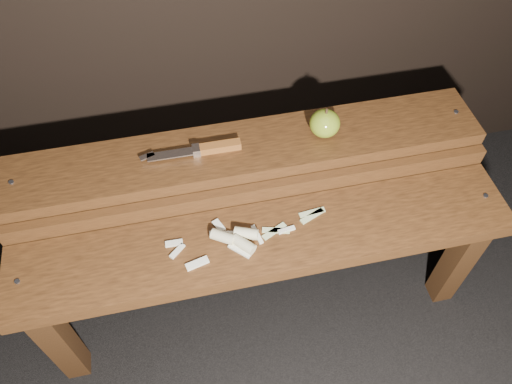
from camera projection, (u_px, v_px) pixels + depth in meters
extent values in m
plane|color=black|center=(260.00, 296.00, 1.53)|extent=(60.00, 60.00, 0.00)
cube|color=#321C0C|center=(59.00, 341.00, 1.25)|extent=(0.06, 0.06, 0.38)
cube|color=#321C0C|center=(457.00, 261.00, 1.39)|extent=(0.06, 0.06, 0.38)
cube|color=#41240F|center=(266.00, 241.00, 1.18)|extent=(1.20, 0.20, 0.04)
cylinder|color=slate|center=(17.00, 282.00, 1.09)|extent=(0.01, 0.01, 0.00)
cylinder|color=slate|center=(486.00, 196.00, 1.24)|extent=(0.01, 0.01, 0.00)
cube|color=#321C0C|center=(57.00, 233.00, 1.40)|extent=(0.06, 0.06, 0.46)
cube|color=#321C0C|center=(418.00, 171.00, 1.53)|extent=(0.06, 0.06, 0.46)
cube|color=#41240F|center=(256.00, 193.00, 1.22)|extent=(1.20, 0.02, 0.05)
cube|color=#41240F|center=(247.00, 151.00, 1.25)|extent=(1.20, 0.18, 0.04)
cylinder|color=slate|center=(11.00, 182.00, 1.16)|extent=(0.01, 0.01, 0.00)
cylinder|color=slate|center=(456.00, 112.00, 1.30)|extent=(0.01, 0.01, 0.00)
ellipsoid|color=olive|center=(325.00, 123.00, 1.23)|extent=(0.08, 0.08, 0.07)
cylinder|color=#382314|center=(327.00, 111.00, 1.20)|extent=(0.01, 0.01, 0.01)
cube|color=brown|center=(220.00, 147.00, 1.22)|extent=(0.10, 0.02, 0.02)
cube|color=silver|center=(196.00, 150.00, 1.21)|extent=(0.02, 0.03, 0.02)
cube|color=silver|center=(170.00, 154.00, 1.20)|extent=(0.11, 0.03, 0.00)
cube|color=silver|center=(147.00, 156.00, 1.20)|extent=(0.04, 0.02, 0.00)
cube|color=beige|center=(174.00, 243.00, 1.15)|extent=(0.04, 0.02, 0.01)
cube|color=beige|center=(177.00, 251.00, 1.14)|extent=(0.04, 0.04, 0.01)
cube|color=beige|center=(257.00, 234.00, 1.17)|extent=(0.02, 0.05, 0.01)
cube|color=beige|center=(239.00, 251.00, 1.14)|extent=(0.05, 0.05, 0.01)
cube|color=beige|center=(244.00, 236.00, 1.16)|extent=(0.05, 0.03, 0.01)
cube|color=beige|center=(286.00, 230.00, 1.17)|extent=(0.04, 0.02, 0.01)
cube|color=beige|center=(197.00, 263.00, 1.12)|extent=(0.06, 0.03, 0.01)
cube|color=beige|center=(219.00, 226.00, 1.18)|extent=(0.03, 0.04, 0.01)
cube|color=beige|center=(222.00, 234.00, 1.17)|extent=(0.06, 0.02, 0.01)
cylinder|color=#C9BB8C|center=(246.00, 233.00, 1.16)|extent=(0.06, 0.04, 0.03)
cylinder|color=#C9BB8C|center=(223.00, 237.00, 1.15)|extent=(0.06, 0.05, 0.03)
cylinder|color=#C9BB8C|center=(244.00, 244.00, 1.14)|extent=(0.06, 0.06, 0.03)
cube|color=#BCC988|center=(274.00, 231.00, 1.17)|extent=(0.06, 0.04, 0.00)
cube|color=#BCC988|center=(312.00, 212.00, 1.20)|extent=(0.07, 0.02, 0.00)
cube|color=#BCC988|center=(312.00, 216.00, 1.20)|extent=(0.07, 0.04, 0.00)
cube|color=#BCC988|center=(276.00, 230.00, 1.17)|extent=(0.07, 0.03, 0.00)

